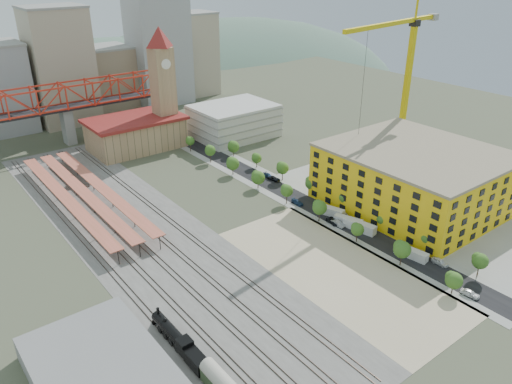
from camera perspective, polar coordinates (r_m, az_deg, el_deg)
ground at (r=152.46m, az=1.74°, el=-3.10°), size 400.00×400.00×0.00m
ballast_strip at (r=149.31m, az=-13.43°, el=-4.50°), size 36.00×165.00×0.06m
dirt_lot at (r=130.65m, az=9.24°, el=-8.80°), size 28.00×67.00×0.06m
street_asphalt at (r=171.89m, az=2.71°, el=0.37°), size 12.00×170.00×0.06m
sidewalk_west at (r=168.71m, az=1.28°, el=-0.12°), size 3.00×170.00×0.04m
sidewalk_east at (r=175.20m, az=4.08°, el=0.83°), size 3.00×170.00×0.04m
construction_pad at (r=170.98m, az=17.87°, el=-1.07°), size 50.00×90.00×0.06m
rail_tracks at (r=148.66m, az=-14.05°, el=-4.66°), size 26.56×160.00×0.18m
platform_canopies at (r=169.26m, az=-19.08°, el=-0.03°), size 16.00×80.00×4.12m
station_hall at (r=212.40m, az=-13.56°, el=6.59°), size 38.00×24.00×13.10m
clock_tower at (r=210.25m, az=-10.67°, el=12.91°), size 12.00×12.00×52.00m
parking_garage at (r=221.48m, az=-2.53°, el=8.14°), size 34.00×26.00×14.00m
truss_bridge at (r=223.32m, az=-21.14°, el=9.78°), size 94.00×9.60×25.60m
construction_building at (r=164.87m, az=17.69°, el=1.56°), size 44.60×50.60×18.80m
warehouse at (r=103.30m, az=-17.42°, el=-18.95°), size 22.00×32.00×5.00m
street_trees at (r=165.20m, az=4.94°, el=-0.81°), size 15.40×124.40×8.00m
skyline at (r=267.14m, az=-17.13°, el=13.58°), size 133.00×46.00×60.00m
distant_hills at (r=414.91m, az=-16.62°, el=2.81°), size 647.00×264.00×227.00m
locomotive at (r=107.26m, az=-8.98°, el=-16.31°), size 2.72×20.95×5.24m
tower_crane at (r=187.88m, az=16.59°, el=13.81°), size 57.54×10.90×61.83m
site_trailer_a at (r=139.66m, az=17.32°, el=-6.70°), size 3.74×9.18×2.44m
site_trailer_b at (r=148.72m, az=11.76°, el=-3.87°), size 4.50×10.19×2.70m
site_trailer_c at (r=151.31m, az=10.50°, el=-3.28°), size 5.05×8.86×2.35m
site_trailer_d at (r=155.91m, az=8.37°, el=-2.15°), size 5.23×9.78×2.59m
car_0 at (r=130.05m, az=23.27°, el=-10.61°), size 2.42×4.65×1.51m
car_1 at (r=150.23m, az=9.36°, el=-3.58°), size 1.73×4.82×1.58m
car_2 at (r=151.37m, az=8.84°, el=-3.34°), size 3.10×5.39×1.41m
car_3 at (r=161.45m, az=4.75°, el=-1.19°), size 1.98×4.66×1.34m
car_4 at (r=139.17m, az=20.28°, el=-7.52°), size 1.89×4.59×1.56m
car_5 at (r=156.57m, az=9.83°, el=-2.40°), size 1.98×4.18×1.32m
car_6 at (r=177.94m, az=2.09°, el=1.51°), size 2.88×5.12×1.35m
car_7 at (r=180.18m, az=1.44°, el=1.85°), size 2.16×4.92×1.41m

